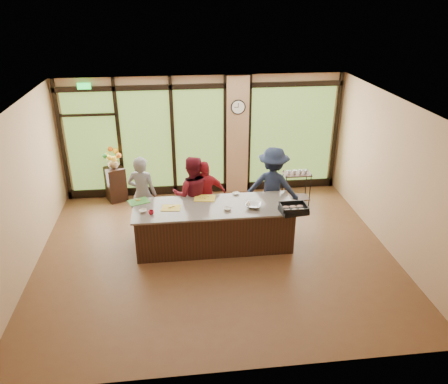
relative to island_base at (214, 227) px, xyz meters
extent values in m
plane|color=brown|center=(0.00, -0.30, -0.44)|extent=(7.00, 7.00, 0.00)
plane|color=white|center=(0.00, -0.30, 2.56)|extent=(7.00, 7.00, 0.00)
plane|color=tan|center=(0.00, 2.70, 1.06)|extent=(7.00, 0.00, 7.00)
plane|color=tan|center=(-3.50, -0.30, 1.06)|extent=(0.00, 6.00, 6.00)
plane|color=tan|center=(3.50, -0.30, 1.06)|extent=(0.00, 6.00, 6.00)
cube|color=tan|center=(0.85, 2.64, 1.06)|extent=(0.55, 0.12, 3.00)
cube|color=black|center=(0.00, 2.65, 2.31)|extent=(6.90, 0.08, 0.12)
cube|color=black|center=(0.00, 2.65, -0.32)|extent=(6.90, 0.08, 0.20)
cube|color=#19D83F|center=(-2.70, 2.60, 2.39)|extent=(0.30, 0.04, 0.14)
cube|color=#375F21|center=(-2.70, 2.67, 1.01)|extent=(1.20, 0.02, 2.50)
cube|color=#375F21|center=(-1.40, 2.67, 1.01)|extent=(1.20, 0.02, 2.50)
cube|color=#375F21|center=(-0.10, 2.67, 1.01)|extent=(1.20, 0.02, 2.50)
cube|color=#375F21|center=(2.25, 2.67, 1.01)|extent=(2.10, 0.02, 2.50)
cube|color=black|center=(-3.40, 2.65, 1.06)|extent=(0.08, 0.08, 3.00)
cube|color=black|center=(-2.05, 2.65, 1.06)|extent=(0.08, 0.08, 3.00)
cube|color=black|center=(-0.75, 2.65, 1.06)|extent=(0.08, 0.08, 3.00)
cube|color=black|center=(0.55, 2.65, 1.06)|extent=(0.08, 0.08, 3.00)
cube|color=black|center=(1.15, 2.65, 1.06)|extent=(0.08, 0.08, 3.00)
cube|color=black|center=(3.40, 2.65, 1.06)|extent=(0.08, 0.08, 3.00)
cube|color=black|center=(0.00, 0.00, 0.00)|extent=(3.10, 1.00, 0.88)
cube|color=slate|center=(0.00, 0.00, 0.46)|extent=(3.20, 1.10, 0.04)
cylinder|color=black|center=(0.85, 2.57, 1.81)|extent=(0.36, 0.04, 0.36)
cylinder|color=white|center=(0.85, 2.55, 1.81)|extent=(0.31, 0.01, 0.31)
cube|color=black|center=(0.85, 2.55, 1.86)|extent=(0.01, 0.00, 0.11)
cube|color=black|center=(0.80, 2.55, 1.81)|extent=(0.09, 0.00, 0.01)
imported|color=slate|center=(-1.45, 0.84, 0.42)|extent=(0.71, 0.57, 1.72)
imported|color=maroon|center=(-0.40, 0.70, 0.42)|extent=(0.88, 0.71, 1.72)
imported|color=maroon|center=(-0.11, 0.76, 0.35)|extent=(1.00, 0.62, 1.58)
imported|color=#192137|center=(1.37, 0.79, 0.46)|extent=(1.34, 1.08, 1.81)
cube|color=black|center=(1.50, -0.45, 0.52)|extent=(0.55, 0.45, 0.09)
imported|color=silver|center=(0.77, -0.16, 0.52)|extent=(0.39, 0.39, 0.07)
cube|color=#3A8731|center=(-1.50, 0.37, 0.49)|extent=(0.48, 0.43, 0.01)
cube|color=gold|center=(-0.85, 0.00, 0.49)|extent=(0.40, 0.32, 0.01)
cube|color=gold|center=(-0.16, 0.36, 0.49)|extent=(0.47, 0.39, 0.01)
imported|color=white|center=(-1.39, -0.10, 0.50)|extent=(0.20, 0.20, 0.05)
imported|color=white|center=(0.25, -0.20, 0.50)|extent=(0.18, 0.18, 0.05)
imported|color=white|center=(0.52, 0.49, 0.50)|extent=(0.17, 0.17, 0.03)
imported|color=#B01124|center=(-1.23, -0.20, 0.52)|extent=(0.13, 0.13, 0.08)
cube|color=black|center=(-2.22, 2.45, -0.01)|extent=(0.57, 0.57, 0.87)
imported|color=olive|center=(-2.22, 2.45, 0.57)|extent=(0.35, 0.35, 0.30)
cube|color=black|center=(2.18, 1.70, -0.27)|extent=(0.66, 0.38, 0.03)
cube|color=black|center=(2.18, 1.70, 0.36)|extent=(0.66, 0.38, 0.03)
cylinder|color=black|center=(1.88, 1.53, -0.02)|extent=(0.02, 0.02, 0.84)
cylinder|color=black|center=(2.48, 1.53, -0.02)|extent=(0.02, 0.02, 0.84)
cylinder|color=black|center=(1.88, 1.87, -0.02)|extent=(0.02, 0.02, 0.84)
cylinder|color=black|center=(2.48, 1.87, -0.02)|extent=(0.02, 0.02, 0.84)
imported|color=silver|center=(1.97, 1.70, 0.41)|extent=(0.09, 0.09, 0.09)
imported|color=silver|center=(2.11, 1.70, 0.41)|extent=(0.09, 0.09, 0.09)
imported|color=silver|center=(2.25, 1.70, 0.41)|extent=(0.09, 0.09, 0.09)
imported|color=silver|center=(2.38, 1.70, 0.41)|extent=(0.09, 0.09, 0.09)
camera|label=1|loc=(-0.71, -7.71, 4.40)|focal=35.00mm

